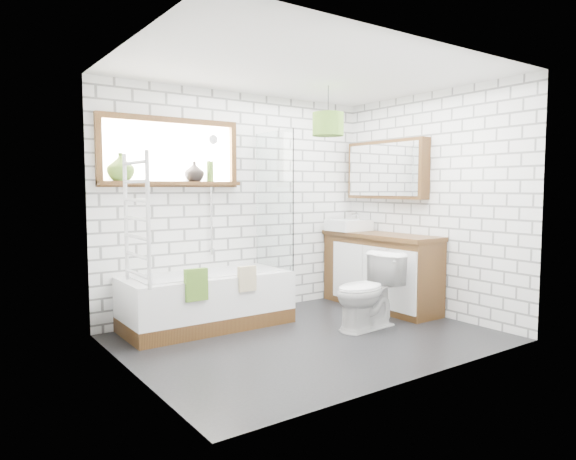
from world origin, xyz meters
TOP-DOWN VIEW (x-y plane):
  - floor at (0.00, 0.00)m, footprint 3.40×2.60m
  - ceiling at (0.00, 0.00)m, footprint 3.40×2.60m
  - wall_back at (0.00, 1.30)m, footprint 3.40×0.01m
  - wall_front at (0.00, -1.30)m, footprint 3.40×0.01m
  - wall_left at (-1.70, 0.00)m, footprint 0.01×2.60m
  - wall_right at (1.70, 0.00)m, footprint 0.01×2.60m
  - window at (-0.85, 1.26)m, footprint 1.52×0.16m
  - towel_radiator at (-1.66, 0.00)m, footprint 0.06×0.52m
  - mirror_cabinet at (1.62, 0.60)m, footprint 0.16×1.20m
  - shower_riser at (-0.40, 1.26)m, footprint 0.02×0.02m
  - bathtub at (-0.63, 0.92)m, footprint 1.70×0.75m
  - shower_screen at (0.20, 0.92)m, footprint 0.02×0.72m
  - towel_green at (-0.92, 0.55)m, footprint 0.22×0.06m
  - towel_beige at (-0.37, 0.55)m, footprint 0.19×0.05m
  - vanity at (1.45, 0.51)m, footprint 0.50×1.57m
  - basin at (1.39, 1.01)m, footprint 0.47×0.41m
  - tap at (1.55, 1.01)m, footprint 0.04×0.04m
  - toilet at (0.67, -0.08)m, footprint 0.50×0.79m
  - vase_olive at (-1.39, 1.23)m, footprint 0.33×0.33m
  - vase_dark at (-0.61, 1.23)m, footprint 0.26×0.26m
  - bottle at (-0.42, 1.23)m, footprint 0.09×0.09m
  - pendant at (0.55, 0.41)m, footprint 0.33×0.33m

SIDE VIEW (x-z plane):
  - floor at x=0.00m, z-range -0.01..0.00m
  - bathtub at x=-0.63m, z-range 0.00..0.55m
  - toilet at x=0.67m, z-range 0.00..0.77m
  - vanity at x=1.45m, z-range 0.00..0.90m
  - towel_green at x=-0.92m, z-range 0.38..0.68m
  - towel_beige at x=-0.37m, z-range 0.41..0.66m
  - basin at x=1.39m, z-range 0.90..1.03m
  - tap at x=1.55m, z-range 0.95..1.11m
  - towel_radiator at x=-1.66m, z-range 0.70..1.70m
  - wall_back at x=0.00m, z-range 0.00..2.50m
  - wall_front at x=0.00m, z-range 0.00..2.50m
  - wall_left at x=-1.70m, z-range 0.00..2.50m
  - wall_right at x=1.70m, z-range 0.00..2.50m
  - shower_screen at x=0.20m, z-range 0.55..2.05m
  - shower_riser at x=-0.40m, z-range 0.70..2.00m
  - vase_dark at x=-0.61m, z-range 1.48..1.69m
  - bottle at x=-0.42m, z-range 1.48..1.70m
  - vase_olive at x=-1.39m, z-range 1.48..1.75m
  - mirror_cabinet at x=1.62m, z-range 1.30..2.00m
  - window at x=-0.85m, z-range 1.46..2.14m
  - pendant at x=0.55m, z-range 1.98..2.22m
  - ceiling at x=0.00m, z-range 2.50..2.51m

